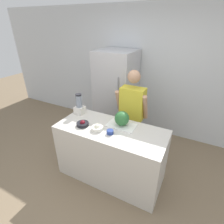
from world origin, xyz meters
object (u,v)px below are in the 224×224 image
(person, at_px, (132,115))
(blender, at_px, (79,106))
(bowl_cherries, at_px, (83,124))
(refrigerator, at_px, (116,94))
(watermelon, at_px, (122,118))
(bowl_small_blue, at_px, (110,132))
(bowl_cream, at_px, (97,128))

(person, height_order, blender, person)
(bowl_cherries, xyz_separation_m, blender, (-0.27, 0.30, 0.11))
(refrigerator, bearing_deg, watermelon, -60.14)
(refrigerator, bearing_deg, bowl_small_blue, -66.92)
(bowl_small_blue, bearing_deg, person, 89.27)
(refrigerator, relative_size, bowl_cream, 10.83)
(person, relative_size, bowl_small_blue, 17.01)
(bowl_cream, bearing_deg, refrigerator, 105.56)
(bowl_cream, xyz_separation_m, bowl_small_blue, (0.20, 0.00, -0.01))
(bowl_cherries, height_order, bowl_small_blue, bowl_cherries)
(refrigerator, bearing_deg, person, -44.89)
(person, distance_m, watermelon, 0.57)
(bowl_small_blue, distance_m, blender, 0.79)
(bowl_cream, xyz_separation_m, blender, (-0.52, 0.30, 0.10))
(refrigerator, xyz_separation_m, bowl_cherries, (0.13, -1.39, 0.04))
(refrigerator, distance_m, bowl_small_blue, 1.51)
(bowl_small_blue, bearing_deg, bowl_cherries, 179.87)
(watermelon, distance_m, bowl_cherries, 0.58)
(bowl_cream, bearing_deg, bowl_cherries, 179.57)
(refrigerator, xyz_separation_m, bowl_small_blue, (0.59, -1.39, 0.04))
(refrigerator, height_order, bowl_small_blue, refrigerator)
(bowl_cherries, bearing_deg, refrigerator, 95.56)
(watermelon, bearing_deg, blender, 177.27)
(refrigerator, height_order, blender, refrigerator)
(bowl_small_blue, bearing_deg, bowl_cream, -179.77)
(blender, bearing_deg, bowl_cream, -29.97)
(person, height_order, bowl_small_blue, person)
(person, height_order, bowl_cream, person)
(person, bearing_deg, watermelon, -85.22)
(bowl_cream, height_order, blender, blender)
(bowl_cherries, relative_size, blender, 0.52)
(refrigerator, xyz_separation_m, watermelon, (0.65, -1.12, 0.13))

